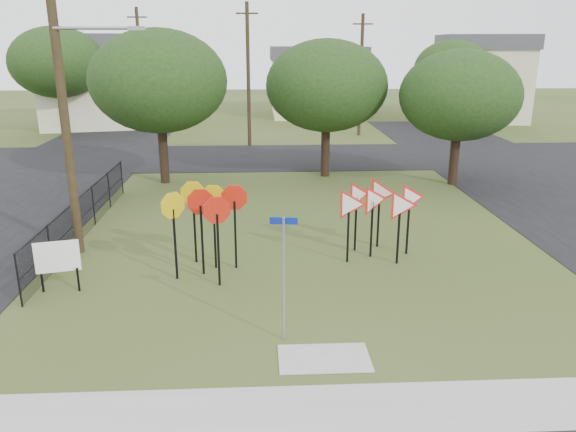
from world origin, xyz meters
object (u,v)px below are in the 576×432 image
at_px(yield_sign_cluster, 378,203).
at_px(info_board, 57,258).
at_px(stop_sign_cluster, 206,210).
at_px(street_name_sign, 284,271).

relative_size(yield_sign_cluster, info_board, 2.09).
bearing_deg(yield_sign_cluster, info_board, -166.09).
distance_m(stop_sign_cluster, info_board, 4.23).
distance_m(street_name_sign, yield_sign_cluster, 6.14).
height_order(street_name_sign, info_board, street_name_sign).
height_order(stop_sign_cluster, info_board, stop_sign_cluster).
bearing_deg(info_board, street_name_sign, -25.94).
bearing_deg(stop_sign_cluster, street_name_sign, -62.97).
relative_size(stop_sign_cluster, info_board, 1.79).
height_order(street_name_sign, stop_sign_cluster, street_name_sign).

